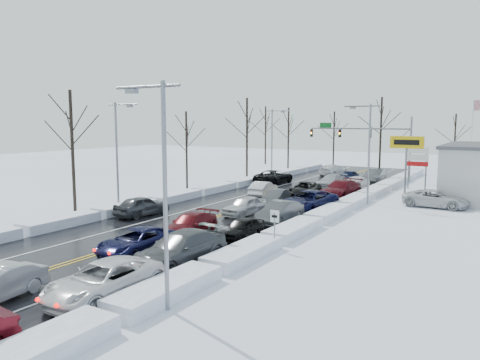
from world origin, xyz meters
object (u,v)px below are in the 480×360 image
Objects in this scene: traffic_signal_mast at (370,137)px; tires_plus_sign at (407,146)px; flagpole at (473,134)px; oncoming_car_0 at (263,196)px.

tires_plus_sign is (7.05, -12.00, -0.49)m from traffic_signal_mast.
flagpole is 2.25× the size of oncoming_car_0.
flagpole is at bearing 9.73° from traffic_signal_mast.
traffic_signal_mast reaches higher than tires_plus_sign.
tires_plus_sign is 14.79m from flagpole.
flagpole reaches higher than traffic_signal_mast.
traffic_signal_mast is 11.90m from flagpole.
flagpole is (11.72, 2.01, 0.45)m from traffic_signal_mast.
oncoming_car_0 is at bearing -150.92° from tires_plus_sign.
traffic_signal_mast is at bearing -170.27° from flagpole.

